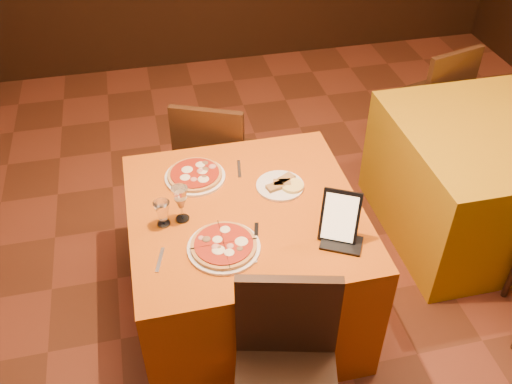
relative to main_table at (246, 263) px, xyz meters
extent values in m
cube|color=#5E2D19|center=(0.05, -0.49, -0.38)|extent=(6.00, 7.00, 0.01)
cube|color=#BC530C|center=(0.00, 0.00, 0.00)|extent=(1.10, 1.10, 0.75)
cube|color=#B5800B|center=(1.55, 0.36, 0.00)|extent=(1.10, 1.10, 0.75)
cylinder|color=white|center=(-0.14, -0.24, 0.38)|extent=(0.32, 0.32, 0.01)
cylinder|color=#AD4C23|center=(-0.14, -0.24, 0.40)|extent=(0.29, 0.29, 0.02)
cylinder|color=white|center=(-0.20, 0.28, 0.38)|extent=(0.31, 0.31, 0.01)
cylinder|color=#AD4C23|center=(-0.20, 0.28, 0.40)|extent=(0.28, 0.28, 0.02)
cylinder|color=white|center=(0.20, 0.12, 0.38)|extent=(0.24, 0.24, 0.01)
cylinder|color=olive|center=(0.20, 0.12, 0.40)|extent=(0.15, 0.15, 0.02)
cube|color=black|center=(0.37, -0.28, 0.49)|extent=(0.20, 0.17, 0.23)
cube|color=#BBBCC2|center=(0.00, -0.25, 0.38)|extent=(0.07, 0.22, 0.01)
cube|color=#AFAFB6|center=(-0.43, -0.25, 0.38)|extent=(0.06, 0.14, 0.01)
cube|color=silver|center=(0.03, 0.31, 0.38)|extent=(0.04, 0.15, 0.01)
camera|label=1|loc=(-0.40, -1.99, 2.17)|focal=40.00mm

